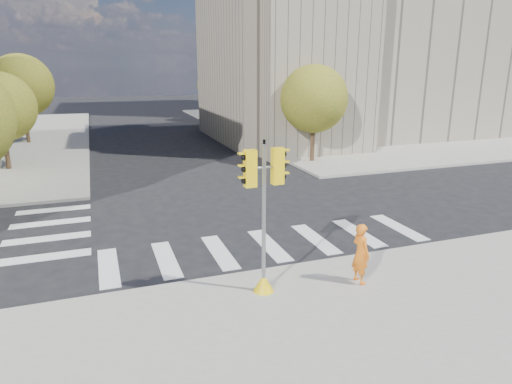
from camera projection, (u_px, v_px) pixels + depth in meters
ground at (253, 227)px, 17.85m from camera, size 160.00×160.00×0.00m
sidewalk_far_right at (351, 124)px, 47.87m from camera, size 28.00×40.00×0.15m
civic_building at (353, 50)px, 38.27m from camera, size 26.00×16.00×19.39m
tree_lw_mid at (0, 107)px, 26.14m from camera, size 4.00×4.00×5.77m
tree_lw_far at (21, 86)px, 35.00m from camera, size 4.80×4.80×6.95m
tree_re_near at (314, 99)px, 28.25m from camera, size 4.20×4.20×6.16m
tree_re_mid at (251, 86)px, 39.05m from camera, size 4.60×4.60×6.66m
tree_re_far at (215, 85)px, 50.06m from camera, size 4.00×4.00×5.88m
lamp_near at (295, 87)px, 31.90m from camera, size 0.35×0.18×8.11m
lamp_far at (236, 81)px, 44.59m from camera, size 0.35×0.18×8.11m
traffic_signal at (264, 231)px, 12.00m from camera, size 1.07×0.56×4.17m
photographer at (361, 253)px, 12.75m from camera, size 0.49×0.68×1.75m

